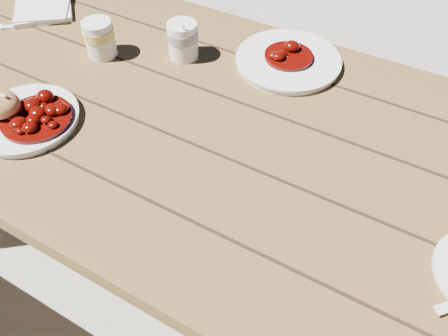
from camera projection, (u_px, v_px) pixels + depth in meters
The scene contains 10 objects.
ground at pixel (215, 281), 1.50m from camera, with size 60.00×60.00×0.00m, color #A6A196.
picnic_table at pixel (211, 169), 1.05m from camera, with size 2.00×1.55×0.75m.
main_plate at pixel (27, 120), 0.92m from camera, with size 0.21×0.21×0.02m, color white.
goulash_stew at pixel (34, 113), 0.89m from camera, with size 0.15×0.15×0.04m, color #530702, non-canonical shape.
coffee_cup at pixel (183, 40), 1.05m from camera, with size 0.07×0.07×0.09m, color white.
napkin_stack at pixel (44, 10), 1.22m from camera, with size 0.15×0.15×0.01m, color white.
fork_table at pixel (25, 25), 1.17m from camera, with size 0.03×0.16×0.01m, color white, non-canonical shape.
second_plate at pixel (288, 61), 1.06m from camera, with size 0.25×0.25×0.02m, color white.
second_stew at pixel (289, 51), 1.03m from camera, with size 0.12×0.12×0.04m, color #530702, non-canonical shape.
second_cup at pixel (100, 39), 1.05m from camera, with size 0.07×0.07×0.09m, color white.
Camera 1 is at (0.37, -0.59, 1.38)m, focal length 35.00 mm.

